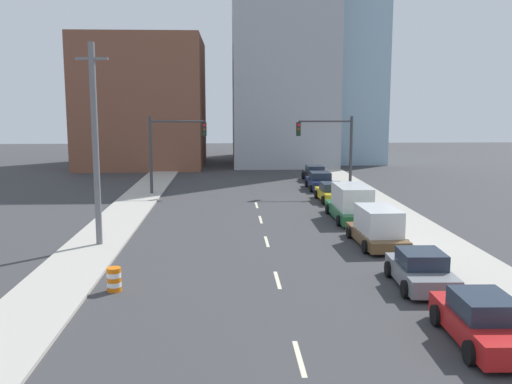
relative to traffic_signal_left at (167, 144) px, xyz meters
name	(u,v)px	position (x,y,z in m)	size (l,w,h in m)	color
sidewalk_left	(155,182)	(-2.00, 7.33, -4.05)	(3.07, 91.12, 0.14)	#ADA89E
sidewalk_right	(344,181)	(15.92, 7.33, -4.05)	(3.07, 91.12, 0.14)	#ADA89E
lane_stripe_at_8m	(299,358)	(6.96, -30.58, -4.11)	(0.16, 2.40, 0.01)	beige
lane_stripe_at_15m	(277,280)	(6.96, -23.15, -4.11)	(0.16, 2.40, 0.01)	beige
lane_stripe_at_22m	(267,241)	(6.96, -16.39, -4.11)	(0.16, 2.40, 0.01)	beige
lane_stripe_at_28m	(261,219)	(6.96, -10.50, -4.11)	(0.16, 2.40, 0.01)	beige
lane_stripe_at_33m	(257,205)	(6.96, -5.27, -4.11)	(0.16, 2.40, 0.01)	beige
building_brick_left	(144,103)	(-5.07, 23.23, 3.34)	(14.00, 16.00, 14.90)	brown
building_office_center	(280,55)	(11.56, 27.23, 9.35)	(12.00, 20.00, 26.92)	#A8A8AD
building_glass_right	(323,10)	(17.56, 31.23, 15.50)	(13.00, 20.00, 39.23)	#99B7CC
traffic_signal_left	(167,144)	(0.00, 0.00, 0.00)	(4.63, 0.35, 6.32)	#38383D
traffic_signal_right	(335,143)	(13.64, 0.00, 0.00)	(4.63, 0.35, 6.32)	#38383D
utility_pole_left_mid	(95,144)	(-1.74, -17.02, 1.16)	(1.60, 0.32, 10.30)	slate
traffic_barrel	(114,279)	(0.43, -24.27, -3.64)	(0.56, 0.56, 0.95)	orange
sedan_red	(482,321)	(12.68, -29.80, -3.41)	(2.19, 4.70, 1.54)	red
sedan_gray	(421,270)	(12.64, -24.29, -3.44)	(2.30, 4.34, 1.47)	slate
box_truck_brown	(377,228)	(12.63, -17.54, -3.16)	(2.41, 5.28, 2.03)	brown
box_truck_green	(351,204)	(12.69, -10.91, -3.06)	(2.49, 6.28, 2.23)	#1E6033
sedan_yellow	(332,193)	(12.78, -3.76, -3.47)	(2.27, 4.52, 1.40)	gold
sedan_navy	(320,181)	(12.83, 2.36, -3.44)	(2.17, 4.74, 1.50)	#141E47
sedan_black	(315,174)	(13.20, 7.87, -3.45)	(2.18, 4.41, 1.46)	black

